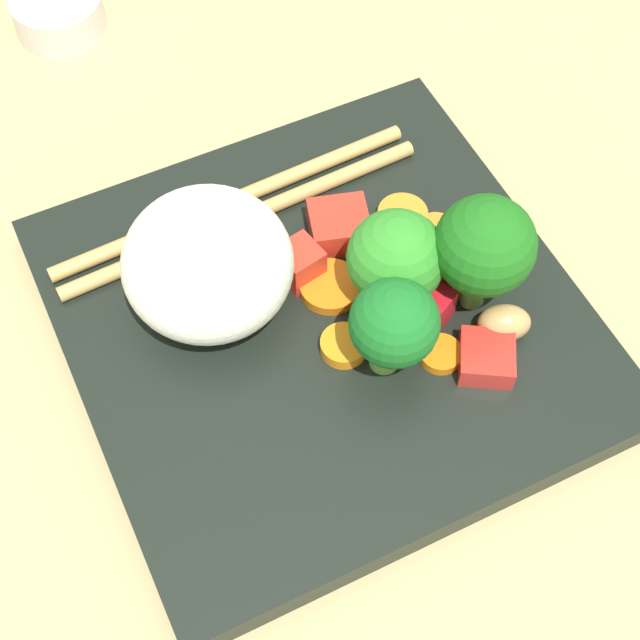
{
  "coord_description": "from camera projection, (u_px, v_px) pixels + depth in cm",
  "views": [
    {
      "loc": [
        -24.07,
        11.94,
        43.45
      ],
      "look_at": [
        -1.48,
        0.85,
        3.66
      ],
      "focal_mm": 54.6,
      "sensor_mm": 36.0,
      "label": 1
    }
  ],
  "objects": [
    {
      "name": "ground_plane",
      "position": [
        322.0,
        340.0,
        0.52
      ],
      "size": [
        110.0,
        110.0,
        2.0
      ],
      "primitive_type": "cube",
      "color": "tan"
    },
    {
      "name": "square_plate",
      "position": [
        322.0,
        321.0,
        0.5
      ],
      "size": [
        25.49,
        25.49,
        1.66
      ],
      "primitive_type": "cube",
      "rotation": [
        0.0,
        0.0,
        -0.01
      ],
      "color": "black",
      "rests_on": "ground_plane"
    },
    {
      "name": "rice_mound",
      "position": [
        208.0,
        263.0,
        0.48
      ],
      "size": [
        10.17,
        9.97,
        6.09
      ],
      "primitive_type": "ellipsoid",
      "rotation": [
        0.0,
        0.0,
        1.39
      ],
      "color": "white",
      "rests_on": "square_plate"
    },
    {
      "name": "broccoli_floret_0",
      "position": [
        396.0,
        259.0,
        0.47
      ],
      "size": [
        4.91,
        4.91,
        6.06
      ],
      "color": "#61AB53",
      "rests_on": "square_plate"
    },
    {
      "name": "broccoli_floret_1",
      "position": [
        484.0,
        247.0,
        0.46
      ],
      "size": [
        5.01,
        5.01,
        7.17
      ],
      "color": "#66A344",
      "rests_on": "square_plate"
    },
    {
      "name": "broccoli_floret_2",
      "position": [
        394.0,
        325.0,
        0.45
      ],
      "size": [
        4.3,
        4.3,
        6.0
      ],
      "color": "#74AE43",
      "rests_on": "square_plate"
    },
    {
      "name": "carrot_slice_0",
      "position": [
        441.0,
        354.0,
        0.48
      ],
      "size": [
        3.01,
        3.01,
        0.56
      ],
      "primitive_type": "cylinder",
      "rotation": [
        0.0,
        0.0,
        2.37
      ],
      "color": "orange",
      "rests_on": "square_plate"
    },
    {
      "name": "carrot_slice_1",
      "position": [
        330.0,
        287.0,
        0.5
      ],
      "size": [
        4.38,
        4.38,
        0.63
      ],
      "primitive_type": "cylinder",
      "rotation": [
        0.0,
        0.0,
        2.11
      ],
      "color": "orange",
      "rests_on": "square_plate"
    },
    {
      "name": "carrot_slice_2",
      "position": [
        344.0,
        345.0,
        0.48
      ],
      "size": [
        3.34,
        3.34,
        0.73
      ],
      "primitive_type": "cylinder",
      "rotation": [
        0.0,
        0.0,
        0.74
      ],
      "color": "orange",
      "rests_on": "square_plate"
    },
    {
      "name": "carrot_slice_3",
      "position": [
        402.0,
        217.0,
        0.53
      ],
      "size": [
        2.75,
        2.75,
        0.79
      ],
      "primitive_type": "cylinder",
      "rotation": [
        0.0,
        0.0,
        4.73
      ],
      "color": "orange",
      "rests_on": "square_plate"
    },
    {
      "name": "carrot_slice_4",
      "position": [
        380.0,
        259.0,
        0.51
      ],
      "size": [
        3.09,
        3.09,
        0.54
      ],
      "primitive_type": "cylinder",
      "rotation": [
        0.0,
        0.0,
        3.17
      ],
      "color": "orange",
      "rests_on": "square_plate"
    },
    {
      "name": "carrot_slice_5",
      "position": [
        436.0,
        231.0,
        0.52
      ],
      "size": [
        2.86,
        2.86,
        0.76
      ],
      "primitive_type": "cylinder",
      "rotation": [
        0.0,
        0.0,
        2.46
      ],
      "color": "orange",
      "rests_on": "square_plate"
    },
    {
      "name": "pepper_chunk_0",
      "position": [
        427.0,
        304.0,
        0.49
      ],
      "size": [
        2.88,
        2.7,
        2.0
      ],
      "primitive_type": "cube",
      "rotation": [
        0.0,
        0.0,
        3.61
      ],
      "color": "red",
      "rests_on": "square_plate"
    },
    {
      "name": "pepper_chunk_1",
      "position": [
        423.0,
        259.0,
        0.51
      ],
      "size": [
        3.13,
        3.13,
        1.42
      ],
      "primitive_type": "cube",
      "rotation": [
        0.0,
        0.0,
        1.19
      ],
      "color": "red",
      "rests_on": "square_plate"
    },
    {
      "name": "pepper_chunk_2",
      "position": [
        291.0,
        267.0,
        0.5
      ],
      "size": [
        2.38,
        2.37,
        2.13
      ],
      "primitive_type": "cube",
      "rotation": [
        0.0,
        0.0,
        3.34
      ],
      "color": "red",
      "rests_on": "square_plate"
    },
    {
      "name": "pepper_chunk_3",
      "position": [
        339.0,
        226.0,
        0.52
      ],
      "size": [
        3.72,
        3.83,
        1.68
      ],
      "primitive_type": "cube",
      "rotation": [
        0.0,
        0.0,
        4.42
      ],
      "color": "red",
      "rests_on": "square_plate"
    },
    {
      "name": "pepper_chunk_4",
      "position": [
        487.0,
        358.0,
        0.47
      ],
      "size": [
        3.7,
        3.68,
        1.35
      ],
      "primitive_type": "cube",
      "rotation": [
        0.0,
        0.0,
        2.6
      ],
      "color": "red",
      "rests_on": "square_plate"
    },
    {
      "name": "chicken_piece_0",
      "position": [
        483.0,
        234.0,
        0.51
      ],
      "size": [
        5.18,
        5.25,
        2.6
      ],
      "primitive_type": "ellipsoid",
      "rotation": [
        0.0,
        0.0,
        4.09
      ],
      "color": "tan",
      "rests_on": "square_plate"
    },
    {
      "name": "chicken_piece_2",
      "position": [
        504.0,
        323.0,
        0.48
      ],
      "size": [
        2.81,
        3.2,
        1.91
      ],
      "primitive_type": "ellipsoid",
      "rotation": [
        0.0,
        0.0,
        4.27
      ],
      "color": "tan",
      "rests_on": "square_plate"
    },
    {
      "name": "chopstick_pair",
      "position": [
        238.0,
        209.0,
        0.53
      ],
      "size": [
        3.1,
        21.14,
        0.83
      ],
      "rotation": [
        0.0,
        0.0,
        1.61
      ],
      "color": "tan",
      "rests_on": "square_plate"
    },
    {
      "name": "sauce_cup",
      "position": [
        59.0,
        14.0,
        0.62
      ],
      "size": [
        5.8,
        5.8,
        2.45
      ],
      "primitive_type": "cylinder",
      "color": "silver",
      "rests_on": "ground_plane"
    }
  ]
}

